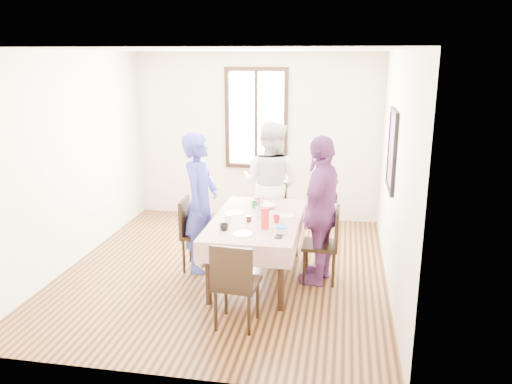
% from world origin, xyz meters
% --- Properties ---
extents(ground, '(4.50, 4.50, 0.00)m').
position_xyz_m(ground, '(0.00, 0.00, 0.00)').
color(ground, black).
rests_on(ground, ground).
extents(back_wall, '(4.00, 0.00, 4.00)m').
position_xyz_m(back_wall, '(0.00, 2.25, 1.35)').
color(back_wall, beige).
rests_on(back_wall, ground).
extents(right_wall, '(0.00, 4.50, 4.50)m').
position_xyz_m(right_wall, '(2.00, 0.00, 1.35)').
color(right_wall, beige).
rests_on(right_wall, ground).
extents(window_frame, '(1.02, 0.06, 1.62)m').
position_xyz_m(window_frame, '(0.00, 2.23, 1.65)').
color(window_frame, black).
rests_on(window_frame, back_wall).
extents(window_pane, '(0.90, 0.02, 1.50)m').
position_xyz_m(window_pane, '(0.00, 2.24, 1.65)').
color(window_pane, white).
rests_on(window_pane, back_wall).
extents(art_poster, '(0.04, 0.76, 0.96)m').
position_xyz_m(art_poster, '(1.98, 0.30, 1.55)').
color(art_poster, red).
rests_on(art_poster, right_wall).
extents(dining_table, '(0.91, 1.66, 0.75)m').
position_xyz_m(dining_table, '(0.43, -0.16, 0.38)').
color(dining_table, black).
rests_on(dining_table, ground).
extents(tablecloth, '(1.03, 1.78, 0.01)m').
position_xyz_m(tablecloth, '(0.43, -0.16, 0.76)').
color(tablecloth, '#510C0A').
rests_on(tablecloth, dining_table).
extents(chair_left, '(0.44, 0.44, 0.91)m').
position_xyz_m(chair_left, '(-0.33, -0.00, 0.46)').
color(chair_left, black).
rests_on(chair_left, ground).
extents(chair_right, '(0.42, 0.42, 0.91)m').
position_xyz_m(chair_right, '(1.19, -0.11, 0.46)').
color(chair_right, black).
rests_on(chair_right, ground).
extents(chair_far, '(0.43, 0.43, 0.91)m').
position_xyz_m(chair_far, '(0.43, 0.98, 0.46)').
color(chair_far, black).
rests_on(chair_far, ground).
extents(chair_near, '(0.45, 0.45, 0.91)m').
position_xyz_m(chair_near, '(0.43, -1.30, 0.46)').
color(chair_near, black).
rests_on(chair_near, ground).
extents(person_left, '(0.47, 0.67, 1.74)m').
position_xyz_m(person_left, '(-0.31, -0.00, 0.87)').
color(person_left, '#343899').
rests_on(person_left, ground).
extents(person_far, '(1.03, 0.90, 1.78)m').
position_xyz_m(person_far, '(0.43, 0.96, 0.89)').
color(person_far, silver).
rests_on(person_far, ground).
extents(person_right, '(0.69, 1.12, 1.77)m').
position_xyz_m(person_right, '(1.17, -0.11, 0.89)').
color(person_right, '#6D3271').
rests_on(person_right, ground).
extents(mug_black, '(0.12, 0.12, 0.08)m').
position_xyz_m(mug_black, '(0.14, -0.65, 0.80)').
color(mug_black, black).
rests_on(mug_black, tablecloth).
extents(mug_flag, '(0.12, 0.12, 0.08)m').
position_xyz_m(mug_flag, '(0.68, -0.27, 0.80)').
color(mug_flag, red).
rests_on(mug_flag, tablecloth).
extents(mug_green, '(0.14, 0.14, 0.08)m').
position_xyz_m(mug_green, '(0.34, 0.24, 0.80)').
color(mug_green, '#0C7226').
rests_on(mug_green, tablecloth).
extents(serving_bowl, '(0.24, 0.24, 0.05)m').
position_xyz_m(serving_bowl, '(0.49, 0.27, 0.79)').
color(serving_bowl, white).
rests_on(serving_bowl, tablecloth).
extents(juice_carton, '(0.08, 0.08, 0.24)m').
position_xyz_m(juice_carton, '(0.58, -0.49, 0.88)').
color(juice_carton, red).
rests_on(juice_carton, tablecloth).
extents(butter_tub, '(0.13, 0.13, 0.07)m').
position_xyz_m(butter_tub, '(0.78, -0.63, 0.79)').
color(butter_tub, white).
rests_on(butter_tub, tablecloth).
extents(jam_jar, '(0.06, 0.06, 0.08)m').
position_xyz_m(jam_jar, '(0.36, -0.32, 0.80)').
color(jam_jar, black).
rests_on(jam_jar, tablecloth).
extents(drinking_glass, '(0.08, 0.08, 0.11)m').
position_xyz_m(drinking_glass, '(0.13, -0.41, 0.82)').
color(drinking_glass, silver).
rests_on(drinking_glass, tablecloth).
extents(smartphone, '(0.08, 0.16, 0.01)m').
position_xyz_m(smartphone, '(0.77, -0.73, 0.77)').
color(smartphone, black).
rests_on(smartphone, tablecloth).
extents(flower_vase, '(0.07, 0.07, 0.14)m').
position_xyz_m(flower_vase, '(0.44, -0.12, 0.83)').
color(flower_vase, silver).
rests_on(flower_vase, tablecloth).
extents(plate_left, '(0.20, 0.20, 0.01)m').
position_xyz_m(plate_left, '(0.12, -0.03, 0.77)').
color(plate_left, white).
rests_on(plate_left, tablecloth).
extents(plate_right, '(0.20, 0.20, 0.01)m').
position_xyz_m(plate_right, '(0.76, -0.03, 0.77)').
color(plate_right, white).
rests_on(plate_right, tablecloth).
extents(plate_far, '(0.20, 0.20, 0.01)m').
position_xyz_m(plate_far, '(0.40, 0.47, 0.77)').
color(plate_far, white).
rests_on(plate_far, tablecloth).
extents(plate_near, '(0.20, 0.20, 0.01)m').
position_xyz_m(plate_near, '(0.37, -0.74, 0.77)').
color(plate_near, white).
rests_on(plate_near, tablecloth).
extents(butter_lid, '(0.12, 0.12, 0.01)m').
position_xyz_m(butter_lid, '(0.78, -0.63, 0.83)').
color(butter_lid, blue).
rests_on(butter_lid, butter_tub).
extents(flower_bunch, '(0.09, 0.09, 0.10)m').
position_xyz_m(flower_bunch, '(0.44, -0.12, 0.95)').
color(flower_bunch, yellow).
rests_on(flower_bunch, flower_vase).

